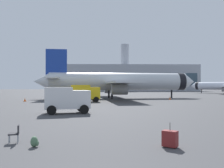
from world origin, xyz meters
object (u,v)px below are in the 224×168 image
object	(u,v)px
airplane_at_gate	(118,82)
traveller_backpack	(35,142)
service_truck	(85,92)
safety_cone_mid	(25,100)
cargo_van	(67,99)
safety_cone_near	(170,98)
rolling_suitcase	(170,139)
gate_chair	(15,133)

from	to	relation	value
airplane_at_gate	traveller_backpack	bearing A→B (deg)	-97.69
service_truck	safety_cone_mid	xyz separation A→B (m)	(-10.66, 1.34, -1.28)
cargo_van	service_truck	bearing A→B (deg)	89.11
service_truck	cargo_van	bearing A→B (deg)	-90.89
safety_cone_mid	safety_cone_near	bearing A→B (deg)	11.62
safety_cone_near	rolling_suitcase	size ratio (longest dim) A/B	0.63
airplane_at_gate	gate_chair	world-z (taller)	airplane_at_gate
airplane_at_gate	rolling_suitcase	distance (m)	42.95
rolling_suitcase	airplane_at_gate	bearing A→B (deg)	90.40
traveller_backpack	cargo_van	bearing A→B (deg)	93.29
cargo_van	rolling_suitcase	xyz separation A→B (m)	(6.83, -13.65, -1.06)
safety_cone_near	safety_cone_mid	distance (m)	27.67
gate_chair	safety_cone_mid	bearing A→B (deg)	107.55
cargo_van	rolling_suitcase	size ratio (longest dim) A/B	4.32
safety_cone_near	gate_chair	world-z (taller)	gate_chair
rolling_suitcase	gate_chair	distance (m)	7.28
cargo_van	gate_chair	bearing A→B (deg)	-91.73
safety_cone_near	airplane_at_gate	bearing A→B (deg)	155.58
airplane_at_gate	safety_cone_near	size ratio (longest dim) A/B	51.65
cargo_van	safety_cone_near	bearing A→B (deg)	55.76
airplane_at_gate	safety_cone_mid	xyz separation A→B (m)	(-16.92, -10.20, -3.33)
safety_cone_mid	rolling_suitcase	size ratio (longest dim) A/B	0.61
traveller_backpack	gate_chair	distance (m)	1.44
safety_cone_near	safety_cone_mid	bearing A→B (deg)	-168.38
safety_cone_mid	gate_chair	world-z (taller)	gate_chair
safety_cone_near	gate_chair	xyz separation A→B (m)	(-17.09, -37.21, 0.16)
safety_cone_near	gate_chair	bearing A→B (deg)	-114.67
cargo_van	safety_cone_mid	bearing A→B (deg)	118.70
traveller_backpack	rolling_suitcase	bearing A→B (deg)	-1.60
cargo_van	safety_cone_mid	xyz separation A→B (m)	(-10.39, 18.97, -1.12)
safety_cone_near	cargo_van	bearing A→B (deg)	-124.24
service_truck	cargo_van	xyz separation A→B (m)	(-0.27, -17.64, -0.16)
gate_chair	cargo_van	bearing A→B (deg)	88.27
rolling_suitcase	safety_cone_near	bearing A→B (deg)	75.49
rolling_suitcase	traveller_backpack	distance (m)	6.06
gate_chair	service_truck	bearing A→B (deg)	88.76
gate_chair	airplane_at_gate	bearing A→B (deg)	80.62
service_truck	gate_chair	world-z (taller)	service_truck
service_truck	safety_cone_mid	world-z (taller)	service_truck
airplane_at_gate	rolling_suitcase	xyz separation A→B (m)	(0.30, -42.82, -3.27)
service_truck	safety_cone_near	bearing A→B (deg)	22.81
service_truck	rolling_suitcase	size ratio (longest dim) A/B	4.67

